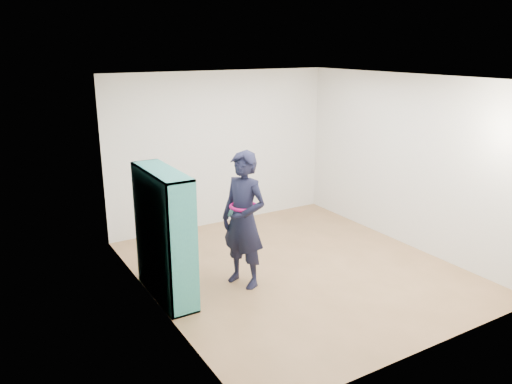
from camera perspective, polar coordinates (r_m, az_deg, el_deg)
floor at (r=7.05m, az=4.61°, el=-8.72°), size 4.50×4.50×0.00m
ceiling at (r=6.40m, az=5.15°, el=12.87°), size 4.50×4.50×0.00m
wall_left at (r=5.72m, az=-11.70°, el=-1.12°), size 0.02×4.50×2.60m
wall_right at (r=7.91m, az=16.78°, el=3.39°), size 0.02×4.50×2.60m
wall_back at (r=8.49m, az=-3.99°, el=4.91°), size 4.00×0.02×2.60m
wall_front at (r=5.04m, az=19.88°, el=-4.22°), size 4.00×0.02×2.60m
bookshelf at (r=6.12m, az=-10.64°, el=-5.06°), size 0.35×1.20×1.60m
person at (r=6.28m, az=-1.41°, el=-3.19°), size 0.64×0.75×1.76m
smartphone at (r=6.18m, az=-2.90°, el=-2.43°), size 0.05×0.09×0.12m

